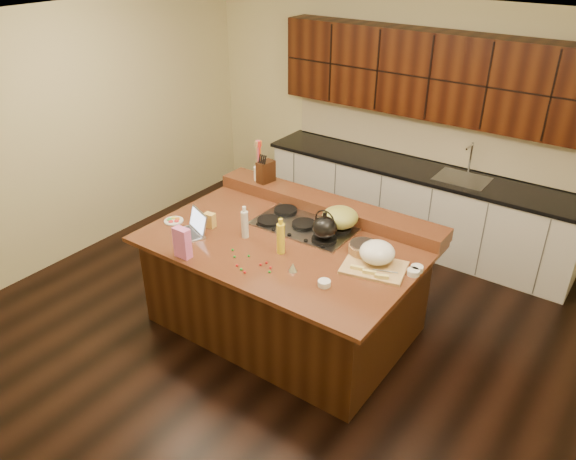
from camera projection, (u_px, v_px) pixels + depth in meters
The scene contains 31 objects.
room at pixel (285, 196), 4.71m from camera, with size 5.52×5.02×2.72m.
island at pixel (285, 283), 5.14m from camera, with size 2.40×1.60×0.92m.
back_ledge at pixel (327, 205), 5.39m from camera, with size 2.40×0.30×0.12m, color black.
cooktop at pixel (304, 225), 5.13m from camera, with size 0.92×0.52×0.05m.
back_counter at pixel (421, 163), 6.33m from camera, with size 3.70×0.66×2.40m.
kettle at pixel (324, 228), 4.82m from camera, with size 0.22×0.22×0.20m, color black.
green_bowl at pixel (340, 217), 5.01m from camera, with size 0.33×0.33×0.18m, color olive.
laptop at pixel (193, 228), 5.00m from camera, with size 0.36×0.33×0.21m.
oil_bottle at pixel (281, 239), 4.67m from camera, with size 0.07×0.07×0.27m, color yellow.
vinegar_bottle at pixel (245, 224), 4.91m from camera, with size 0.06×0.06×0.25m, color silver.
wooden_tray at pixel (376, 256), 4.52m from camera, with size 0.57×0.46×0.20m.
ramekin_a at pixel (324, 283), 4.29m from camera, with size 0.10×0.10×0.04m, color white.
ramekin_b at pixel (413, 272), 4.43m from camera, with size 0.10×0.10×0.04m, color white.
ramekin_c at pixel (417, 269), 4.48m from camera, with size 0.10×0.10×0.04m, color white.
strainer_bowl at pixel (363, 250), 4.69m from camera, with size 0.24×0.24×0.09m, color #996B3F.
kitchen_timer at pixel (293, 267), 4.47m from camera, with size 0.08×0.08×0.07m, color silver.
pink_bag at pixel (182, 243), 4.62m from camera, with size 0.14×0.08×0.27m, color pink.
candy_plate at pixel (174, 221), 5.23m from camera, with size 0.18×0.18×0.01m, color white.
package_box at pixel (210, 220), 5.11m from camera, with size 0.10×0.07×0.14m, color #E6B951.
utensil_crock at pixel (260, 173), 5.75m from camera, with size 0.12×0.12×0.14m, color white.
knife_block at pixel (266, 172), 5.69m from camera, with size 0.11×0.18×0.22m, color black.
gumdrop_0 at pixel (261, 265), 4.55m from camera, with size 0.02×0.02×0.02m, color red.
gumdrop_1 at pixel (233, 250), 4.76m from camera, with size 0.02×0.02×0.02m, color #198C26.
gumdrop_2 at pixel (270, 268), 4.51m from camera, with size 0.02×0.02×0.02m, color red.
gumdrop_3 at pixel (270, 272), 4.46m from camera, with size 0.02×0.02×0.02m, color #198C26.
gumdrop_4 at pixel (237, 265), 4.54m from camera, with size 0.02×0.02×0.02m, color red.
gumdrop_5 at pixel (235, 257), 4.66m from camera, with size 0.02×0.02×0.02m, color #198C26.
gumdrop_6 at pixel (245, 272), 4.45m from camera, with size 0.02×0.02×0.02m, color red.
gumdrop_7 at pixel (241, 269), 4.49m from camera, with size 0.02×0.02×0.02m, color #198C26.
gumdrop_8 at pixel (267, 263), 4.58m from camera, with size 0.02×0.02×0.02m, color red.
gumdrop_9 at pixel (249, 256), 4.67m from camera, with size 0.02×0.02×0.02m, color #198C26.
Camera 1 is at (2.50, -3.46, 3.37)m, focal length 35.00 mm.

